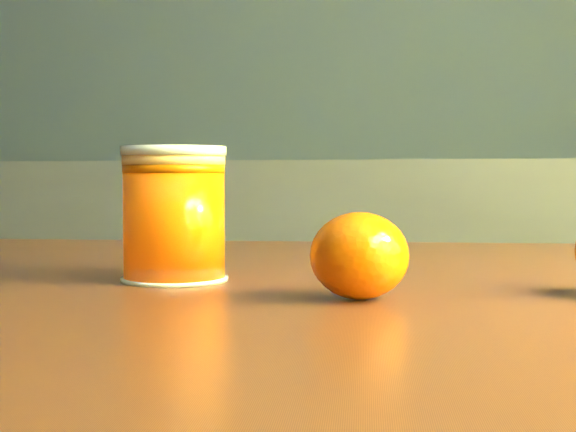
# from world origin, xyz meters

# --- Properties ---
(kitchen_counter) EXTENTS (3.15, 0.60, 0.90)m
(kitchen_counter) POSITION_xyz_m (0.00, 1.45, 0.45)
(kitchen_counter) COLOR #4F4E54
(kitchen_counter) RESTS_ON ground
(juice_glass) EXTENTS (0.08, 0.08, 0.09)m
(juice_glass) POSITION_xyz_m (0.70, 0.29, 0.85)
(juice_glass) COLOR #F05304
(juice_glass) RESTS_ON table
(orange_front) EXTENTS (0.07, 0.07, 0.05)m
(orange_front) POSITION_xyz_m (0.84, 0.24, 0.82)
(orange_front) COLOR #EB5B04
(orange_front) RESTS_ON table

